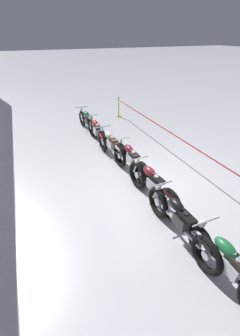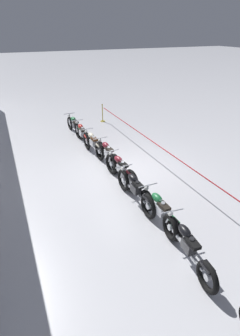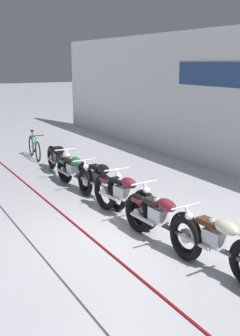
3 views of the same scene
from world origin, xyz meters
name	(u,v)px [view 3 (image 3 of 3)]	position (x,y,z in m)	size (l,w,h in m)	color
ground_plane	(118,235)	(0.00, 0.00, 0.00)	(120.00, 120.00, 0.00)	silver
motorcycle_black_0	(59,160)	(-4.73, 0.64, 0.46)	(2.37, 0.62, 0.94)	black
motorcycle_green_1	(74,172)	(-3.28, 0.49, 0.45)	(2.11, 0.62, 0.92)	black
motorcycle_black_2	(100,181)	(-2.07, 0.66, 0.47)	(2.42, 0.62, 0.96)	black
motorcycle_maroon_3	(124,197)	(-0.71, 0.54, 0.49)	(2.25, 0.62, 0.98)	black
motorcycle_maroon_4	(160,220)	(0.73, 0.47, 0.47)	(2.19, 0.62, 0.96)	black
motorcycle_cream_5	(217,243)	(2.00, 0.66, 0.48)	(2.18, 0.62, 0.96)	black
bicycle	(34,148)	(-7.19, 0.69, 0.37)	(1.70, 0.48, 0.95)	black
stanchion_far_left	(23,187)	(-1.51, -1.35, 0.75)	(12.16, 0.28, 1.05)	gold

